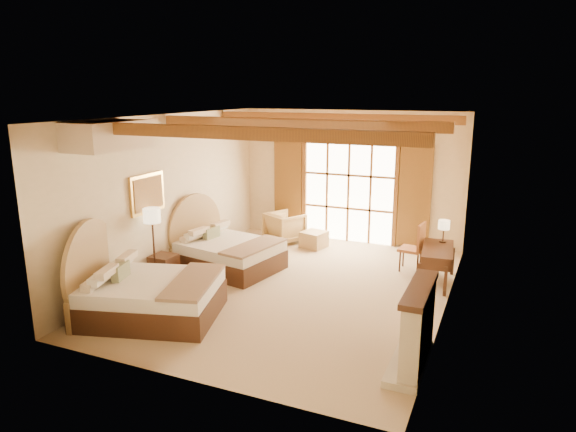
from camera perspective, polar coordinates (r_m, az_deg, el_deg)
The scene contains 19 objects.
floor at distance 9.85m, azimuth 0.69°, elevation -7.96°, with size 7.00×7.00×0.00m, color tan.
wall_back at distance 12.62m, azimuth 6.85°, elevation 4.34°, with size 5.50×5.50×0.00m, color beige.
wall_left at distance 10.71m, azimuth -13.00°, elevation 2.40°, with size 7.00×7.00×0.00m, color beige.
wall_right at distance 8.73m, azimuth 17.64°, elevation -0.46°, with size 7.00×7.00×0.00m, color beige.
ceiling at distance 9.16m, azimuth 0.75°, elevation 10.97°, with size 7.00×7.00×0.00m, color #AA6B34.
ceiling_beams at distance 9.17m, azimuth 0.75°, elevation 10.22°, with size 5.39×4.60×0.18m, color #965E1F, non-canonical shape.
french_doors at distance 12.63m, azimuth 6.73°, elevation 2.73°, with size 3.95×0.08×2.60m.
fireplace at distance 7.23m, azimuth 14.04°, elevation -12.38°, with size 0.46×1.40×1.16m.
painting at distance 10.07m, azimuth -15.34°, elevation 2.42°, with size 0.06×0.95×0.75m.
canopy_valance at distance 8.77m, azimuth -19.36°, elevation 8.45°, with size 0.70×1.40×0.45m, color beige.
bed_near at distance 8.89m, azimuth -15.78°, elevation -8.00°, with size 2.55×2.14×1.41m.
bed_far at distance 10.86m, azimuth -7.27°, elevation -3.76°, with size 2.25×1.84×1.31m.
nightstand at distance 10.35m, azimuth -13.61°, elevation -5.68°, with size 0.45×0.45×0.54m, color #412515.
floor_lamp at distance 9.92m, azimuth -14.86°, elevation -0.46°, with size 0.32×0.32×1.52m.
armchair at distance 12.63m, azimuth -0.36°, elevation -1.26°, with size 0.79×0.82×0.74m, color tan.
ottoman at distance 12.26m, azimuth 2.91°, elevation -2.61°, with size 0.53×0.53×0.38m, color #A07C54.
desk at distance 10.37m, azimuth 16.22°, elevation -5.17°, with size 0.69×1.37×0.71m.
desk_chair at distance 10.97m, azimuth 13.59°, elevation -4.30°, with size 0.50×0.50×1.03m.
desk_lamp at distance 10.60m, azimuth 16.95°, elevation -1.04°, with size 0.22×0.22×0.45m.
Camera 1 is at (3.51, -8.45, 3.65)m, focal length 32.00 mm.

